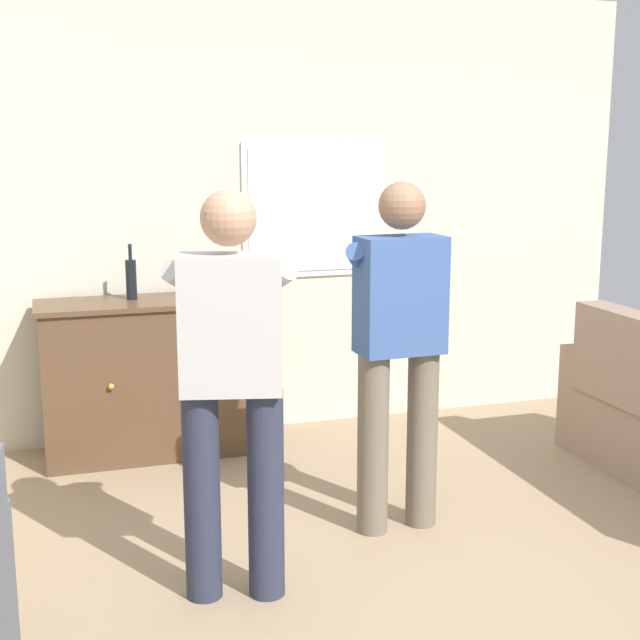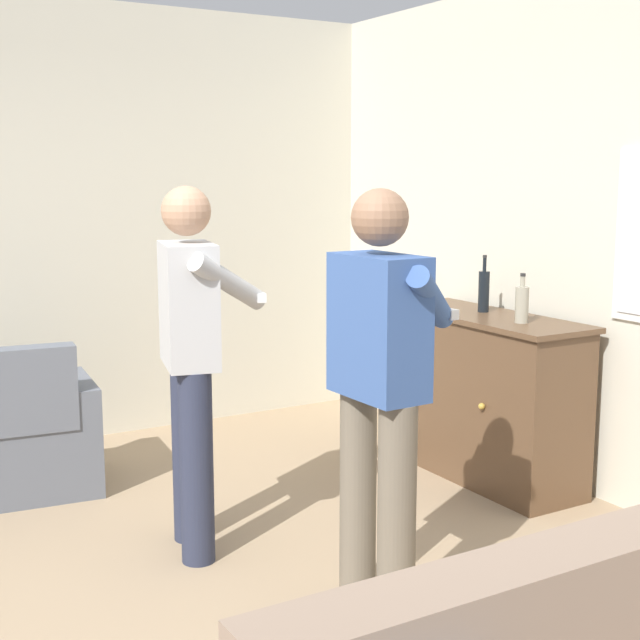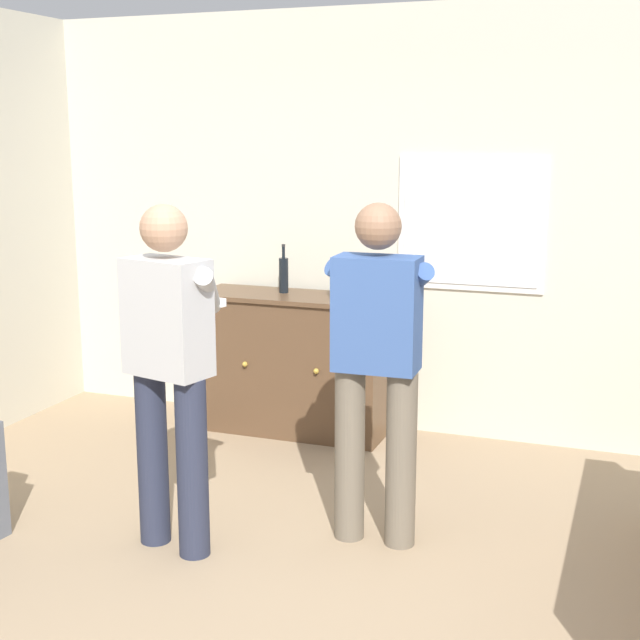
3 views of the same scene
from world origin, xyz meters
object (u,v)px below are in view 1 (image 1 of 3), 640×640
(bottle_liquor_amber, at_px, (131,278))
(sideboard_cabinet, at_px, (151,378))
(bottle_wine_green, at_px, (200,281))
(person_standing_left, at_px, (232,377))
(person_standing_right, at_px, (399,340))

(bottle_liquor_amber, bearing_deg, sideboard_cabinet, -29.32)
(bottle_wine_green, distance_m, bottle_liquor_amber, 0.40)
(sideboard_cabinet, relative_size, bottle_liquor_amber, 3.96)
(bottle_liquor_amber, distance_m, person_standing_left, 1.88)
(person_standing_right, bearing_deg, bottle_liquor_amber, 126.76)
(sideboard_cabinet, xyz_separation_m, bottle_liquor_amber, (-0.09, 0.05, 0.60))
(bottle_liquor_amber, height_order, person_standing_right, person_standing_right)
(bottle_liquor_amber, relative_size, person_standing_left, 0.19)
(person_standing_left, height_order, person_standing_right, same)
(bottle_wine_green, relative_size, person_standing_left, 0.16)
(bottle_wine_green, xyz_separation_m, person_standing_right, (0.69, -1.38, -0.11))
(person_standing_left, xyz_separation_m, person_standing_right, (0.89, 0.42, 0.00))
(sideboard_cabinet, bearing_deg, person_standing_left, -86.61)
(person_standing_right, bearing_deg, person_standing_left, -155.03)
(bottle_wine_green, bearing_deg, bottle_liquor_amber, 169.12)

